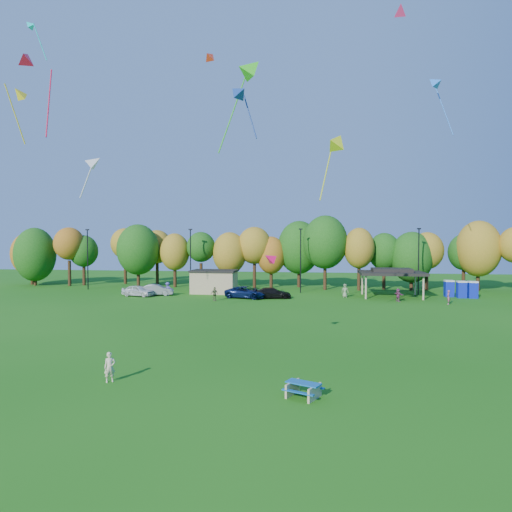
# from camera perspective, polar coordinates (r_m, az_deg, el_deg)

# --- Properties ---
(ground) EXTENTS (160.00, 160.00, 0.00)m
(ground) POSITION_cam_1_polar(r_m,az_deg,el_deg) (25.98, -2.96, -14.90)
(ground) COLOR #19600F
(ground) RESTS_ON ground
(tree_line) EXTENTS (93.57, 10.55, 11.15)m
(tree_line) POSITION_cam_1_polar(r_m,az_deg,el_deg) (70.15, 3.32, 0.76)
(tree_line) COLOR black
(tree_line) RESTS_ON ground
(lamp_posts) EXTENTS (64.50, 0.25, 9.09)m
(lamp_posts) POSITION_cam_1_polar(r_m,az_deg,el_deg) (64.49, 5.59, -0.27)
(lamp_posts) COLOR black
(lamp_posts) RESTS_ON ground
(utility_building) EXTENTS (6.30, 4.30, 3.25)m
(utility_building) POSITION_cam_1_polar(r_m,az_deg,el_deg) (64.37, -5.25, -3.19)
(utility_building) COLOR tan
(utility_building) RESTS_ON ground
(pavilion) EXTENTS (8.20, 6.20, 3.77)m
(pavilion) POSITION_cam_1_polar(r_m,az_deg,el_deg) (62.22, 16.58, -1.98)
(pavilion) COLOR tan
(pavilion) RESTS_ON ground
(porta_potties) EXTENTS (3.75, 2.23, 2.18)m
(porta_potties) POSITION_cam_1_polar(r_m,az_deg,el_deg) (65.04, 24.24, -3.79)
(porta_potties) COLOR #0D21B3
(porta_potties) RESTS_ON ground
(picnic_table) EXTENTS (2.08, 1.94, 0.72)m
(picnic_table) POSITION_cam_1_polar(r_m,az_deg,el_deg) (22.92, 5.94, -16.16)
(picnic_table) COLOR tan
(picnic_table) RESTS_ON ground
(kite_flyer) EXTENTS (0.70, 0.65, 1.60)m
(kite_flyer) POSITION_cam_1_polar(r_m,az_deg,el_deg) (26.10, -17.81, -13.09)
(kite_flyer) COLOR beige
(kite_flyer) RESTS_ON ground
(car_a) EXTENTS (4.65, 2.63, 1.49)m
(car_a) POSITION_cam_1_polar(r_m,az_deg,el_deg) (62.58, -14.54, -4.22)
(car_a) COLOR silver
(car_a) RESTS_ON ground
(car_b) EXTENTS (4.78, 2.53, 1.50)m
(car_b) POSITION_cam_1_polar(r_m,az_deg,el_deg) (63.01, -12.34, -4.16)
(car_b) COLOR gray
(car_b) RESTS_ON ground
(car_c) EXTENTS (5.89, 3.72, 1.51)m
(car_c) POSITION_cam_1_polar(r_m,az_deg,el_deg) (58.70, -1.23, -4.56)
(car_c) COLOR #0C1A4A
(car_c) RESTS_ON ground
(car_d) EXTENTS (5.07, 2.91, 1.38)m
(car_d) POSITION_cam_1_polar(r_m,az_deg,el_deg) (58.51, 2.07, -4.65)
(car_d) COLOR black
(car_d) RESTS_ON ground
(far_person_0) EXTENTS (1.01, 0.98, 1.70)m
(far_person_0) POSITION_cam_1_polar(r_m,az_deg,el_deg) (56.35, -5.21, -4.76)
(far_person_0) COLOR #626B41
(far_person_0) RESTS_ON ground
(far_person_1) EXTENTS (1.33, 1.02, 1.82)m
(far_person_1) POSITION_cam_1_polar(r_m,az_deg,el_deg) (62.30, -10.99, -4.07)
(far_person_1) COLOR #4A4495
(far_person_1) RESTS_ON ground
(far_person_2) EXTENTS (1.16, 1.52, 1.60)m
(far_person_2) POSITION_cam_1_polar(r_m,az_deg,el_deg) (58.25, 17.35, -4.67)
(far_person_2) COLOR #953E72
(far_person_2) RESTS_ON ground
(far_person_3) EXTENTS (0.90, 0.61, 1.78)m
(far_person_3) POSITION_cam_1_polar(r_m,az_deg,el_deg) (60.56, 11.06, -4.27)
(far_person_3) COLOR gray
(far_person_3) RESTS_ON ground
(far_person_4) EXTENTS (0.48, 0.65, 1.66)m
(far_person_4) POSITION_cam_1_polar(r_m,az_deg,el_deg) (57.78, 22.91, -4.77)
(far_person_4) COLOR #A54D6D
(far_person_4) RESTS_ON ground
(kite_1) EXTENTS (1.20, 1.54, 1.50)m
(kite_1) POSITION_cam_1_polar(r_m,az_deg,el_deg) (45.27, 17.60, 27.33)
(kite_1) COLOR #E82667
(kite_2) EXTENTS (2.66, 3.28, 5.64)m
(kite_2) POSITION_cam_1_polar(r_m,az_deg,el_deg) (37.54, 10.15, 13.89)
(kite_2) COLOR #BCD015
(kite_3) EXTENTS (1.78, 3.17, 5.39)m
(kite_3) POSITION_cam_1_polar(r_m,az_deg,el_deg) (47.19, -27.51, 17.54)
(kite_3) COLOR yellow
(kite_4) EXTENTS (2.28, 1.53, 3.53)m
(kite_4) POSITION_cam_1_polar(r_m,az_deg,el_deg) (38.09, -19.52, 10.96)
(kite_4) COLOR #BBBBBB
(kite_5) EXTENTS (4.36, 3.05, 7.61)m
(kite_5) POSITION_cam_1_polar(r_m,az_deg,el_deg) (38.52, -0.45, 22.36)
(kite_5) COLOR green
(kite_6) EXTENTS (1.79, 2.07, 1.75)m
(kite_6) POSITION_cam_1_polar(r_m,az_deg,el_deg) (57.31, -5.66, 23.58)
(kite_6) COLOR red
(kite_7) EXTENTS (1.34, 1.25, 1.10)m
(kite_7) POSITION_cam_1_polar(r_m,az_deg,el_deg) (30.96, 1.67, -0.28)
(kite_7) COLOR #D70B49
(kite_9) EXTENTS (2.56, 0.95, 4.31)m
(kite_9) POSITION_cam_1_polar(r_m,az_deg,el_deg) (56.68, -26.45, 24.39)
(kite_9) COLOR #0DC6BE
(kite_10) EXTENTS (2.74, 2.11, 4.58)m
(kite_10) POSITION_cam_1_polar(r_m,az_deg,el_deg) (38.81, -2.43, 19.74)
(kite_10) COLOR navy
(kite_13) EXTENTS (1.86, 3.70, 6.35)m
(kite_13) POSITION_cam_1_polar(r_m,az_deg,el_deg) (39.36, -26.67, 21.09)
(kite_13) COLOR red
(kite_15) EXTENTS (3.38, 2.87, 6.41)m
(kite_15) POSITION_cam_1_polar(r_m,az_deg,el_deg) (54.98, 21.32, 19.50)
(kite_15) COLOR blue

